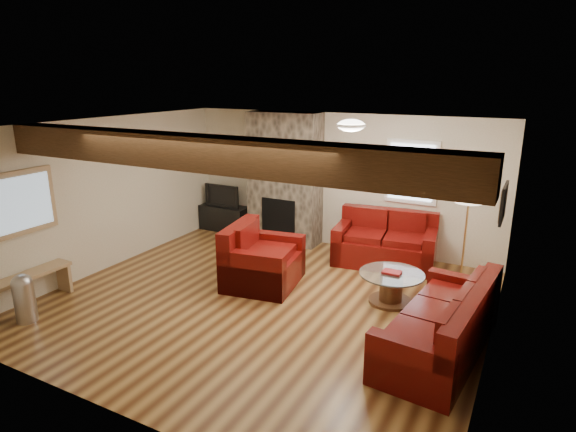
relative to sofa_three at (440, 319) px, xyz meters
name	(u,v)px	position (x,y,z in m)	size (l,w,h in m)	color
room	(263,218)	(-2.48, 0.20, 0.84)	(8.00, 8.00, 8.00)	#532E16
oak_beam	(203,153)	(-2.48, -1.05, 1.90)	(6.00, 0.36, 0.38)	#31200E
chimney_breast	(284,180)	(-3.48, 2.69, 0.81)	(1.40, 0.67, 2.50)	#38322B
back_window	(411,172)	(-1.13, 2.91, 1.14)	(0.90, 0.08, 1.10)	white
hatch_window	(22,203)	(-5.44, -1.30, 1.04)	(0.08, 1.00, 0.90)	#A78158
ceiling_dome	(351,128)	(-1.58, 1.10, 2.03)	(0.40, 0.40, 0.18)	white
artwork_back	(346,158)	(-2.33, 2.91, 1.29)	(0.42, 0.06, 0.52)	black
artwork_right	(503,203)	(0.48, 0.50, 1.34)	(0.06, 0.55, 0.42)	black
sofa_three	(440,319)	(0.00, 0.00, 0.00)	(2.15, 0.90, 0.83)	#450409
loveseat	(385,239)	(-1.38, 2.43, 0.03)	(1.68, 0.97, 0.89)	#450409
armchair_red	(263,255)	(-2.79, 0.72, 0.06)	(1.16, 1.02, 0.94)	#450409
coffee_table	(391,288)	(-0.85, 1.00, -0.19)	(0.92, 0.92, 0.48)	#4A2E18
tv_cabinet	(225,218)	(-4.93, 2.73, -0.15)	(1.05, 0.42, 0.52)	black
television	(224,195)	(-4.93, 2.73, 0.34)	(0.81, 0.11, 0.47)	black
floor_lamp	(469,199)	(-0.06, 2.05, 0.98)	(0.42, 0.42, 1.63)	tan
pine_bench	(28,291)	(-5.31, -1.49, -0.18)	(0.30, 1.27, 0.48)	#A78158
pedal_bin	(24,298)	(-4.95, -1.78, -0.08)	(0.27, 0.27, 0.67)	#B3B3B8
coal_bucket	(253,245)	(-3.68, 1.84, -0.27)	(0.32, 0.32, 0.30)	gray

